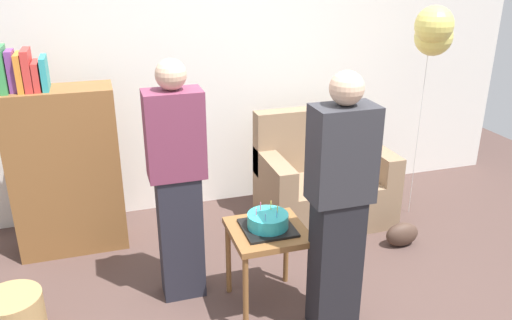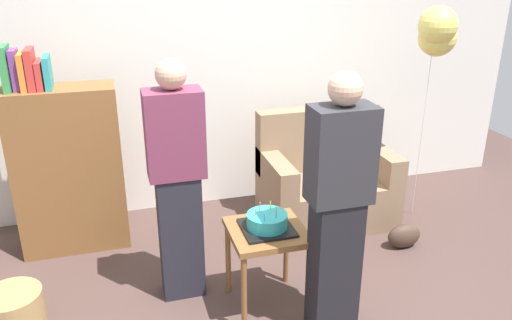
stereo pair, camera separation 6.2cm
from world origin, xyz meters
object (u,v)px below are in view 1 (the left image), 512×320
(wicker_basket, at_px, (14,317))
(handbag, at_px, (402,234))
(balloon_bunch, at_px, (434,31))
(person_blowing_candles, at_px, (178,183))
(side_table, at_px, (268,241))
(birthday_cake, at_px, (268,222))
(person_holding_cake, at_px, (339,207))
(couch, at_px, (322,182))
(bookshelf, at_px, (65,167))

(wicker_basket, relative_size, handbag, 1.29)
(balloon_bunch, bearing_deg, person_blowing_candles, -166.71)
(side_table, relative_size, birthday_cake, 1.79)
(side_table, xyz_separation_m, balloon_bunch, (1.65, 0.81, 1.15))
(person_blowing_candles, xyz_separation_m, person_holding_cake, (0.84, -0.62, 0.00))
(birthday_cake, bearing_deg, couch, 50.37)
(couch, distance_m, side_table, 1.35)
(couch, xyz_separation_m, balloon_bunch, (0.79, -0.22, 1.30))
(person_blowing_candles, height_order, balloon_bunch, balloon_bunch)
(bookshelf, xyz_separation_m, balloon_bunch, (2.89, -0.36, 0.95))
(birthday_cake, bearing_deg, wicker_basket, 174.75)
(birthday_cake, height_order, wicker_basket, birthday_cake)
(bookshelf, distance_m, balloon_bunch, 3.06)
(birthday_cake, bearing_deg, side_table, -51.73)
(birthday_cake, xyz_separation_m, wicker_basket, (-1.57, 0.14, -0.47))
(person_blowing_candles, bearing_deg, couch, 26.15)
(person_holding_cake, bearing_deg, wicker_basket, -17.74)
(couch, bearing_deg, person_blowing_candles, -151.88)
(couch, bearing_deg, birthday_cake, -129.63)
(person_holding_cake, height_order, balloon_bunch, balloon_bunch)
(bookshelf, distance_m, person_blowing_candles, 1.15)
(bookshelf, height_order, handbag, bookshelf)
(couch, height_order, person_blowing_candles, person_blowing_candles)
(person_blowing_candles, bearing_deg, balloon_bunch, 11.32)
(person_holding_cake, xyz_separation_m, balloon_bunch, (1.32, 1.13, 0.80))
(couch, xyz_separation_m, person_blowing_candles, (-1.37, -0.73, 0.49))
(handbag, bearing_deg, side_table, -163.00)
(birthday_cake, distance_m, handbag, 1.44)
(person_blowing_candles, bearing_deg, handbag, 0.84)
(side_table, xyz_separation_m, handbag, (1.28, 0.39, -0.39))
(person_holding_cake, bearing_deg, person_blowing_candles, -40.50)
(side_table, bearing_deg, bookshelf, 136.53)
(person_holding_cake, bearing_deg, side_table, -47.97)
(birthday_cake, relative_size, wicker_basket, 0.89)
(couch, xyz_separation_m, side_table, (-0.86, -1.03, 0.15))
(person_holding_cake, xyz_separation_m, wicker_basket, (-1.90, 0.46, -0.68))
(side_table, height_order, wicker_basket, side_table)
(side_table, height_order, birthday_cake, birthday_cake)
(couch, bearing_deg, side_table, -129.63)
(couch, height_order, bookshelf, bookshelf)
(person_holding_cake, relative_size, balloon_bunch, 0.89)
(couch, height_order, side_table, couch)
(couch, distance_m, handbag, 0.81)
(couch, height_order, birthday_cake, couch)
(birthday_cake, bearing_deg, handbag, 17.00)
(side_table, distance_m, person_holding_cake, 0.57)
(birthday_cake, xyz_separation_m, person_holding_cake, (0.33, -0.31, 0.21))
(side_table, xyz_separation_m, person_blowing_candles, (-0.51, 0.30, 0.35))
(balloon_bunch, bearing_deg, side_table, -153.73)
(couch, distance_m, bookshelf, 2.13)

